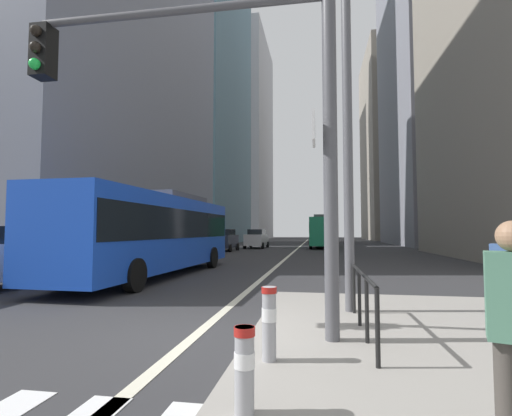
{
  "coord_description": "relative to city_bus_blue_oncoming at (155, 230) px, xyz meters",
  "views": [
    {
      "loc": [
        2.1,
        -6.28,
        1.8
      ],
      "look_at": [
        -5.52,
        39.7,
        4.61
      ],
      "focal_mm": 26.45,
      "sensor_mm": 36.0,
      "label": 1
    }
  ],
  "objects": [
    {
      "name": "office_tower_right_mid",
      "position": [
        21.31,
        36.96,
        23.87
      ],
      "size": [
        10.57,
        21.45,
        51.42
      ],
      "primitive_type": "cube",
      "color": "gray",
      "rests_on": "ground"
    },
    {
      "name": "office_tower_left_mid",
      "position": [
        -11.69,
        41.17,
        24.26
      ],
      "size": [
        11.96,
        24.2,
        52.2
      ],
      "primitive_type": "cube",
      "color": "slate",
      "rests_on": "ground"
    },
    {
      "name": "car_oncoming_mid",
      "position": [
        -1.86,
        18.39,
        -0.85
      ],
      "size": [
        2.05,
        4.31,
        1.94
      ],
      "color": "#232838",
      "rests_on": "ground"
    },
    {
      "name": "office_tower_left_far",
      "position": [
        -11.69,
        70.4,
        21.14
      ],
      "size": [
        13.23,
        23.48,
        45.95
      ],
      "primitive_type": "cube",
      "color": "#9E9EA3",
      "rests_on": "ground"
    },
    {
      "name": "office_tower_right_far",
      "position": [
        21.31,
        63.88,
        16.98
      ],
      "size": [
        10.61,
        20.86,
        37.63
      ],
      "primitive_type": "cube",
      "color": "gray",
      "rests_on": "ground"
    },
    {
      "name": "office_tower_left_near",
      "position": [
        -11.69,
        12.08,
        14.16
      ],
      "size": [
        13.89,
        25.35,
        31.99
      ],
      "primitive_type": "cube",
      "color": "slate",
      "rests_on": "ground"
    },
    {
      "name": "traffic_signal_gantry",
      "position": [
        4.86,
        -8.26,
        2.23
      ],
      "size": [
        5.35,
        0.65,
        6.0
      ],
      "color": "#515156",
      "rests_on": "median_island"
    },
    {
      "name": "car_receding_far",
      "position": [
        8.3,
        45.58,
        -0.85
      ],
      "size": [
        2.16,
        4.06,
        1.94
      ],
      "color": "maroon",
      "rests_on": "ground"
    },
    {
      "name": "car_oncoming_far",
      "position": [
        0.11,
        24.26,
        -0.85
      ],
      "size": [
        2.16,
        4.39,
        1.94
      ],
      "color": "silver",
      "rests_on": "ground"
    },
    {
      "name": "ground_plane",
      "position": [
        4.31,
        12.12,
        -1.84
      ],
      "size": [
        160.0,
        160.0,
        0.0
      ],
      "primitive_type": "plane",
      "color": "#303033"
    },
    {
      "name": "car_receding_near",
      "position": [
        7.02,
        38.78,
        -0.85
      ],
      "size": [
        2.17,
        4.21,
        1.94
      ],
      "color": "#B2A899",
      "rests_on": "ground"
    },
    {
      "name": "lane_centre_line",
      "position": [
        4.31,
        22.12,
        -1.83
      ],
      "size": [
        0.2,
        80.0,
        0.01
      ],
      "primitive_type": "cube",
      "color": "beige",
      "rests_on": "ground"
    },
    {
      "name": "city_bus_blue_oncoming",
      "position": [
        0.0,
        0.0,
        0.0
      ],
      "size": [
        2.95,
        11.64,
        3.4
      ],
      "color": "blue",
      "rests_on": "ground"
    },
    {
      "name": "bollard_left",
      "position": [
        5.74,
        -10.72,
        -1.25
      ],
      "size": [
        0.2,
        0.2,
        0.78
      ],
      "color": "#99999E",
      "rests_on": "median_island"
    },
    {
      "name": "bollard_right",
      "position": [
        5.78,
        -9.3,
        -1.17
      ],
      "size": [
        0.2,
        0.2,
        0.93
      ],
      "color": "#99999E",
      "rests_on": "median_island"
    },
    {
      "name": "pedestrian_waiting",
      "position": [
        10.01,
        -5.94,
        -0.8
      ],
      "size": [
        0.45,
        0.42,
        1.61
      ],
      "color": "#2D334C",
      "rests_on": "median_island"
    },
    {
      "name": "pedestrian_railing",
      "position": [
        7.11,
        -7.79,
        -1.0
      ],
      "size": [
        0.06,
        3.13,
        0.98
      ],
      "color": "black",
      "rests_on": "median_island"
    },
    {
      "name": "street_lamp_post",
      "position": [
        7.05,
        -6.1,
        3.45
      ],
      "size": [
        5.5,
        0.32,
        8.0
      ],
      "color": "#56565B",
      "rests_on": "median_island"
    },
    {
      "name": "city_bus_red_receding",
      "position": [
        6.95,
        26.81,
        -0.0
      ],
      "size": [
        2.91,
        11.07,
        3.4
      ],
      "color": "#198456",
      "rests_on": "ground"
    }
  ]
}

